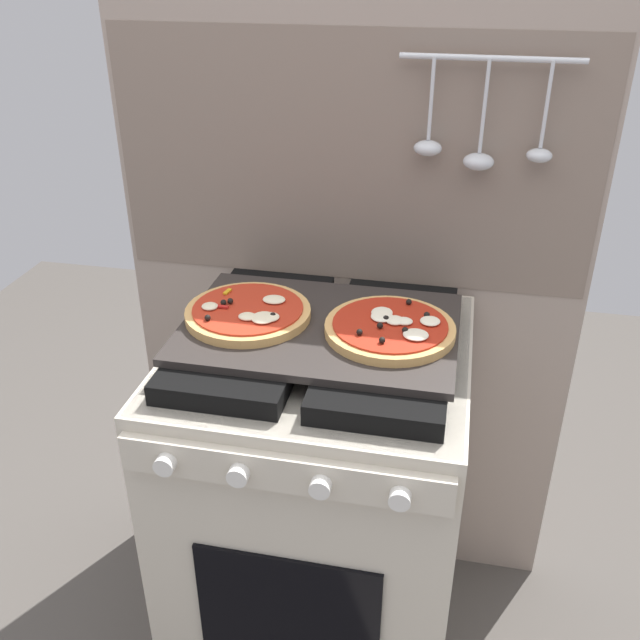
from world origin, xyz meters
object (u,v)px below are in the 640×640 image
(baking_tray, at_px, (320,328))
(pizza_right, at_px, (391,328))
(pizza_left, at_px, (248,313))
(stove, at_px, (320,503))

(baking_tray, height_order, pizza_right, pizza_right)
(pizza_left, bearing_deg, baking_tray, 1.87)
(baking_tray, bearing_deg, stove, -90.00)
(baking_tray, xyz_separation_m, pizza_left, (-0.15, -0.00, 0.02))
(stove, bearing_deg, pizza_left, -178.77)
(stove, height_order, baking_tray, baking_tray)
(stove, xyz_separation_m, pizza_right, (0.14, -0.00, 0.48))
(stove, distance_m, baking_tray, 0.46)
(pizza_left, relative_size, pizza_right, 1.00)
(pizza_right, bearing_deg, pizza_left, 179.75)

